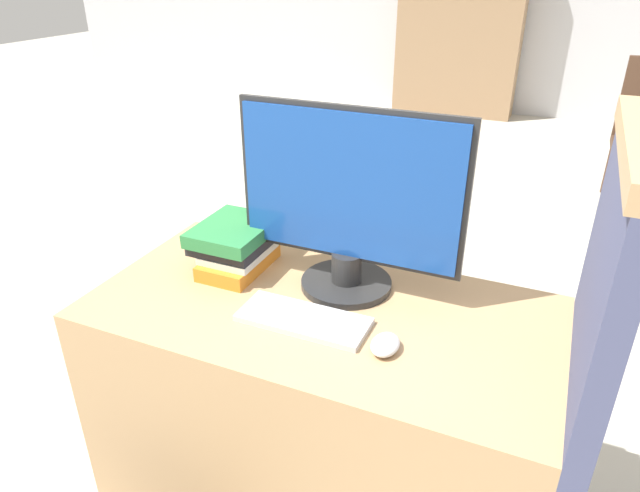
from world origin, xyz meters
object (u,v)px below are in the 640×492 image
(keyboard, at_px, (303,319))
(monitor, at_px, (348,203))
(mouse, at_px, (385,345))
(book_stack, at_px, (236,245))

(keyboard, bearing_deg, monitor, 80.52)
(mouse, xyz_separation_m, book_stack, (-0.54, 0.21, 0.05))
(keyboard, bearing_deg, mouse, -7.14)
(monitor, relative_size, book_stack, 2.41)
(book_stack, bearing_deg, keyboard, -30.99)
(monitor, relative_size, mouse, 6.59)
(monitor, distance_m, book_stack, 0.39)
(keyboard, xyz_separation_m, mouse, (0.23, -0.03, 0.01))
(book_stack, bearing_deg, mouse, -21.75)
(mouse, relative_size, book_stack, 0.37)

